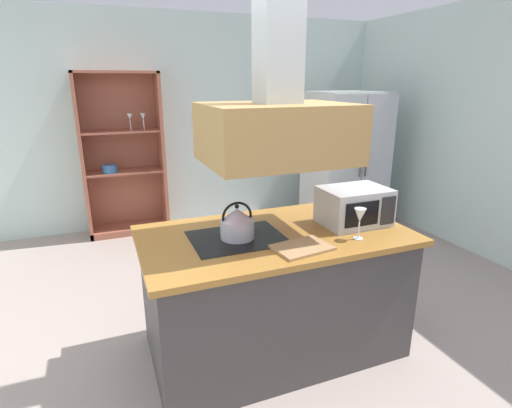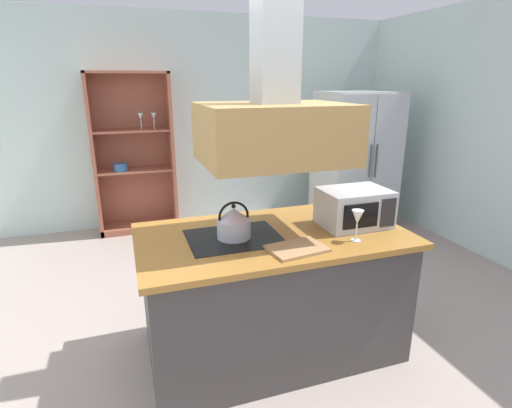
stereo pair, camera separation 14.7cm
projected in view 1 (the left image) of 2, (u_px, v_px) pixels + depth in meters
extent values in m
plane|color=gray|center=(251.00, 343.00, 2.99)|extent=(7.80, 7.80, 0.00)
cube|color=silver|center=(169.00, 122.00, 5.25)|extent=(6.00, 0.12, 2.70)
cube|color=#3F3B3A|center=(274.00, 294.00, 2.82)|extent=(1.71, 0.92, 0.86)
cube|color=#A16C2D|center=(275.00, 235.00, 2.69)|extent=(1.79, 1.00, 0.04)
cube|color=black|center=(237.00, 238.00, 2.59)|extent=(0.60, 0.48, 0.00)
cube|color=#AA7F45|center=(277.00, 133.00, 2.49)|extent=(0.90, 0.70, 0.36)
cube|color=#B0B9BB|center=(278.00, 18.00, 2.29)|extent=(0.24, 0.24, 0.95)
cube|color=#B9BEB8|center=(344.00, 161.00, 5.17)|extent=(0.90, 0.72, 1.75)
cube|color=#B5BABA|center=(346.00, 168.00, 4.76)|extent=(0.44, 0.03, 1.71)
cube|color=#B6BBC2|center=(377.00, 165.00, 4.92)|extent=(0.44, 0.03, 1.71)
cylinder|color=#4C4C51|center=(361.00, 160.00, 4.77)|extent=(0.02, 0.02, 0.40)
cylinder|color=#4C4C51|center=(367.00, 160.00, 4.80)|extent=(0.02, 0.02, 0.40)
cube|color=#9D5641|center=(82.00, 158.00, 4.74)|extent=(0.04, 0.40, 1.98)
cube|color=#9D5641|center=(161.00, 153.00, 5.07)|extent=(0.04, 0.40, 1.98)
cube|color=#9D5641|center=(115.00, 72.00, 4.61)|extent=(0.97, 0.40, 0.03)
cube|color=#9D5641|center=(130.00, 228.00, 5.19)|extent=(0.97, 0.40, 0.08)
cube|color=#9D5641|center=(122.00, 153.00, 5.07)|extent=(0.97, 0.02, 1.98)
cube|color=#9D5641|center=(125.00, 171.00, 4.96)|extent=(0.89, 0.36, 0.02)
cube|color=#9D5641|center=(121.00, 131.00, 4.82)|extent=(0.89, 0.36, 0.02)
cylinder|color=teal|center=(110.00, 170.00, 4.85)|extent=(0.18, 0.18, 0.05)
cylinder|color=#34629F|center=(109.00, 167.00, 4.83)|extent=(0.17, 0.17, 0.05)
cylinder|color=silver|center=(131.00, 125.00, 4.80)|extent=(0.01, 0.01, 0.12)
cone|color=silver|center=(130.00, 117.00, 4.77)|extent=(0.07, 0.07, 0.08)
cylinder|color=silver|center=(144.00, 125.00, 4.85)|extent=(0.01, 0.01, 0.12)
cone|color=silver|center=(143.00, 116.00, 4.83)|extent=(0.07, 0.07, 0.08)
cylinder|color=#BAB7C8|center=(237.00, 229.00, 2.57)|extent=(0.22, 0.22, 0.12)
cone|color=#BFB0C6|center=(237.00, 214.00, 2.54)|extent=(0.21, 0.21, 0.08)
sphere|color=black|center=(237.00, 207.00, 2.53)|extent=(0.03, 0.03, 0.03)
torus|color=black|center=(237.00, 217.00, 2.55)|extent=(0.20, 0.02, 0.20)
cube|color=#AA8055|center=(302.00, 248.00, 2.42)|extent=(0.37, 0.29, 0.02)
cube|color=#B7BABF|center=(354.00, 206.00, 2.82)|extent=(0.46, 0.34, 0.26)
cube|color=black|center=(362.00, 214.00, 2.65)|extent=(0.26, 0.01, 0.17)
cube|color=#262628|center=(388.00, 211.00, 2.72)|extent=(0.11, 0.01, 0.20)
cylinder|color=silver|center=(358.00, 238.00, 2.58)|extent=(0.06, 0.06, 0.01)
cylinder|color=silver|center=(359.00, 230.00, 2.56)|extent=(0.01, 0.01, 0.11)
cone|color=silver|center=(360.00, 215.00, 2.53)|extent=(0.08, 0.08, 0.09)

